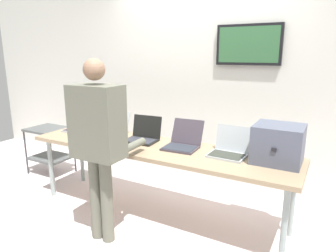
{
  "coord_description": "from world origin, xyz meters",
  "views": [
    {
      "loc": [
        1.53,
        -2.52,
        1.67
      ],
      "look_at": [
        0.1,
        0.06,
        0.96
      ],
      "focal_mm": 32.44,
      "sensor_mm": 36.0,
      "label": 1
    }
  ],
  "objects_px": {
    "workbench": "(156,151)",
    "storage_cart": "(50,143)",
    "laptop_station_1": "(111,130)",
    "equipment_box": "(278,144)",
    "laptop_station_0": "(81,125)",
    "laptop_station_2": "(143,135)",
    "person": "(99,135)",
    "laptop_station_3": "(183,142)",
    "laptop_station_4": "(229,149)"
  },
  "relations": [
    {
      "from": "person",
      "to": "laptop_station_0",
      "type": "bearing_deg",
      "value": 141.77
    },
    {
      "from": "equipment_box",
      "to": "laptop_station_0",
      "type": "relative_size",
      "value": 1.18
    },
    {
      "from": "storage_cart",
      "to": "equipment_box",
      "type": "bearing_deg",
      "value": -2.26
    },
    {
      "from": "laptop_station_1",
      "to": "laptop_station_2",
      "type": "distance_m",
      "value": 0.46
    },
    {
      "from": "equipment_box",
      "to": "laptop_station_1",
      "type": "height_order",
      "value": "equipment_box"
    },
    {
      "from": "person",
      "to": "workbench",
      "type": "bearing_deg",
      "value": 72.24
    },
    {
      "from": "laptop_station_2",
      "to": "laptop_station_4",
      "type": "relative_size",
      "value": 1.06
    },
    {
      "from": "laptop_station_4",
      "to": "person",
      "type": "xyz_separation_m",
      "value": [
        -0.93,
        -0.72,
        0.18
      ]
    },
    {
      "from": "laptop_station_4",
      "to": "storage_cart",
      "type": "bearing_deg",
      "value": 176.85
    },
    {
      "from": "laptop_station_3",
      "to": "storage_cart",
      "type": "height_order",
      "value": "laptop_station_3"
    },
    {
      "from": "laptop_station_1",
      "to": "laptop_station_2",
      "type": "bearing_deg",
      "value": -2.23
    },
    {
      "from": "person",
      "to": "laptop_station_3",
      "type": "bearing_deg",
      "value": 58.11
    },
    {
      "from": "laptop_station_4",
      "to": "person",
      "type": "relative_size",
      "value": 0.21
    },
    {
      "from": "laptop_station_2",
      "to": "storage_cart",
      "type": "height_order",
      "value": "laptop_station_2"
    },
    {
      "from": "workbench",
      "to": "person",
      "type": "height_order",
      "value": "person"
    },
    {
      "from": "equipment_box",
      "to": "person",
      "type": "bearing_deg",
      "value": -151.19
    },
    {
      "from": "workbench",
      "to": "storage_cart",
      "type": "height_order",
      "value": "workbench"
    },
    {
      "from": "laptop_station_3",
      "to": "equipment_box",
      "type": "bearing_deg",
      "value": 1.17
    },
    {
      "from": "workbench",
      "to": "laptop_station_4",
      "type": "xyz_separation_m",
      "value": [
        0.73,
        0.1,
        0.11
      ]
    },
    {
      "from": "laptop_station_4",
      "to": "laptop_station_1",
      "type": "bearing_deg",
      "value": 178.72
    },
    {
      "from": "equipment_box",
      "to": "laptop_station_3",
      "type": "distance_m",
      "value": 0.91
    },
    {
      "from": "laptop_station_3",
      "to": "laptop_station_4",
      "type": "relative_size",
      "value": 1.15
    },
    {
      "from": "laptop_station_2",
      "to": "person",
      "type": "xyz_separation_m",
      "value": [
        0.03,
        -0.73,
        0.18
      ]
    },
    {
      "from": "laptop_station_0",
      "to": "laptop_station_3",
      "type": "distance_m",
      "value": 1.4
    },
    {
      "from": "equipment_box",
      "to": "laptop_station_3",
      "type": "relative_size",
      "value": 1.04
    },
    {
      "from": "laptop_station_1",
      "to": "storage_cart",
      "type": "height_order",
      "value": "laptop_station_1"
    },
    {
      "from": "workbench",
      "to": "laptop_station_3",
      "type": "xyz_separation_m",
      "value": [
        0.25,
        0.1,
        0.11
      ]
    },
    {
      "from": "laptop_station_0",
      "to": "person",
      "type": "xyz_separation_m",
      "value": [
        0.94,
        -0.74,
        0.18
      ]
    },
    {
      "from": "person",
      "to": "equipment_box",
      "type": "bearing_deg",
      "value": 28.81
    },
    {
      "from": "laptop_station_1",
      "to": "person",
      "type": "bearing_deg",
      "value": -56.9
    },
    {
      "from": "workbench",
      "to": "person",
      "type": "bearing_deg",
      "value": -107.76
    },
    {
      "from": "laptop_station_0",
      "to": "laptop_station_1",
      "type": "relative_size",
      "value": 0.91
    },
    {
      "from": "workbench",
      "to": "storage_cart",
      "type": "bearing_deg",
      "value": 172.7
    },
    {
      "from": "laptop_station_0",
      "to": "person",
      "type": "relative_size",
      "value": 0.21
    },
    {
      "from": "workbench",
      "to": "storage_cart",
      "type": "distance_m",
      "value": 1.93
    },
    {
      "from": "person",
      "to": "storage_cart",
      "type": "relative_size",
      "value": 2.5
    },
    {
      "from": "laptop_station_4",
      "to": "storage_cart",
      "type": "relative_size",
      "value": 0.52
    },
    {
      "from": "workbench",
      "to": "person",
      "type": "relative_size",
      "value": 1.72
    },
    {
      "from": "storage_cart",
      "to": "workbench",
      "type": "bearing_deg",
      "value": -7.3
    },
    {
      "from": "workbench",
      "to": "laptop_station_4",
      "type": "relative_size",
      "value": 8.27
    },
    {
      "from": "storage_cart",
      "to": "laptop_station_3",
      "type": "bearing_deg",
      "value": -3.7
    },
    {
      "from": "laptop_station_1",
      "to": "laptop_station_4",
      "type": "xyz_separation_m",
      "value": [
        1.42,
        -0.03,
        -0.0
      ]
    },
    {
      "from": "laptop_station_0",
      "to": "laptop_station_2",
      "type": "height_order",
      "value": "laptop_station_0"
    },
    {
      "from": "laptop_station_4",
      "to": "laptop_station_3",
      "type": "bearing_deg",
      "value": 179.31
    },
    {
      "from": "equipment_box",
      "to": "laptop_station_2",
      "type": "relative_size",
      "value": 1.12
    },
    {
      "from": "workbench",
      "to": "laptop_station_3",
      "type": "relative_size",
      "value": 7.22
    },
    {
      "from": "equipment_box",
      "to": "laptop_station_2",
      "type": "distance_m",
      "value": 1.39
    },
    {
      "from": "laptop_station_1",
      "to": "storage_cart",
      "type": "bearing_deg",
      "value": 174.66
    },
    {
      "from": "person",
      "to": "laptop_station_1",
      "type": "bearing_deg",
      "value": 123.1
    },
    {
      "from": "laptop_station_1",
      "to": "laptop_station_3",
      "type": "height_order",
      "value": "laptop_station_1"
    }
  ]
}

